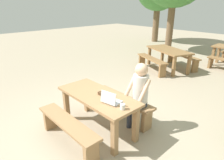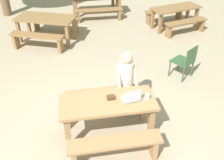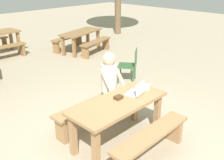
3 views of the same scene
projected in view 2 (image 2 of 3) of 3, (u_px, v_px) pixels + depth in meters
The scene contains 17 objects.
ground_plane at pixel (108, 132), 4.83m from camera, with size 30.00×30.00×0.00m, color tan.
picnic_table_front at pixel (108, 107), 4.49m from camera, with size 1.63×0.70×0.73m.
bench_near at pixel (115, 146), 4.11m from camera, with size 1.49×0.30×0.46m.
bench_far at pixel (103, 97), 5.17m from camera, with size 1.49×0.30×0.46m.
laptop at pixel (131, 97), 4.42m from camera, with size 0.33×0.29×0.22m.
small_pouch at pixel (111, 97), 4.46m from camera, with size 0.13×0.10×0.05m.
coffee_mug at pixel (147, 96), 4.46m from camera, with size 0.08×0.08×0.09m.
person_seated at pixel (126, 77), 4.97m from camera, with size 0.40×0.40×1.28m.
plastic_chair at pixel (185, 61), 6.11m from camera, with size 0.61×0.61×0.83m.
picnic_table_mid at pixel (175, 11), 8.60m from camera, with size 1.73×1.03×0.70m.
bench_mid_south at pixel (186, 24), 8.29m from camera, with size 1.49×0.65×0.45m.
bench_mid_north at pixel (164, 13), 9.19m from camera, with size 1.49×0.65×0.45m.
bench_rear_south at pixel (99, 12), 9.24m from camera, with size 1.66×0.30×0.43m.
bench_rear_north at pixel (95, 1), 10.30m from camera, with size 1.66×0.30×0.43m.
picnic_table_distant at pixel (46, 21), 7.75m from camera, with size 1.89×1.38×0.73m.
bench_distant_south at pixel (37, 39), 7.35m from camera, with size 1.55×0.85×0.47m.
bench_distant_north at pixel (55, 21), 8.45m from camera, with size 1.55×0.85×0.47m.
Camera 2 is at (-0.53, -3.43, 3.49)m, focal length 42.16 mm.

